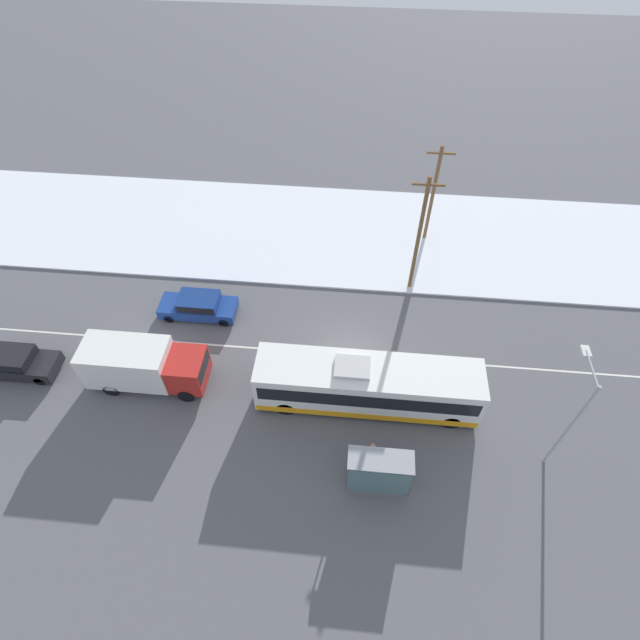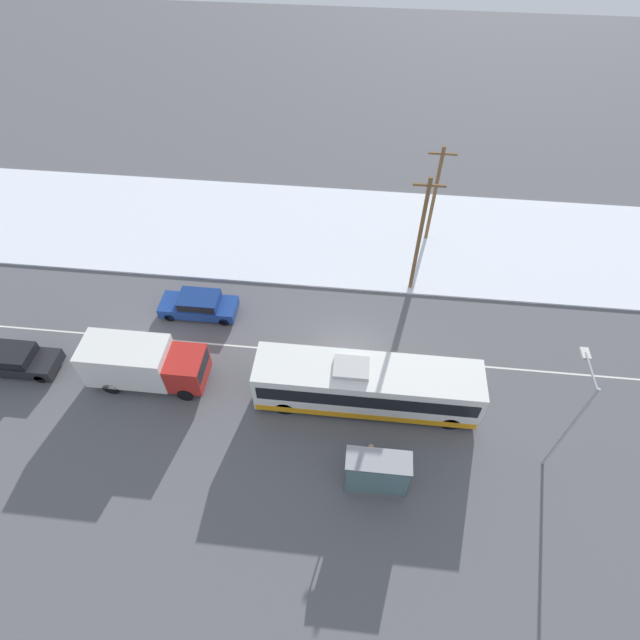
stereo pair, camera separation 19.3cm
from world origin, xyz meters
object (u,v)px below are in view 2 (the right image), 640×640
Objects in this scene: parked_car_near_truck at (15,359)px; bus_shelter at (378,473)px; pedestrian_at_stop at (370,452)px; utility_pole_roadside at (420,236)px; box_truck at (142,363)px; streetlamp at (573,411)px; city_bus at (367,385)px; sedan_car at (199,304)px; utility_pole_snowlot at (435,194)px.

bus_shelter is at bearing -13.72° from parked_car_near_truck.
utility_pole_roadside is (2.21, 12.55, 3.25)m from pedestrian_at_stop.
streetlamp is at bearing -6.38° from box_truck.
box_truck is at bearing -148.93° from utility_pole_roadside.
city_bus is at bearing 98.26° from bus_shelter.
pedestrian_at_stop is at bearing -16.57° from box_truck.
pedestrian_at_stop is 1.41m from bus_shelter.
box_truck is 21.37m from streetlamp.
city_bus is 1.75× the size of streetlamp.
streetlamp reaches higher than sedan_car.
utility_pole_roadside reaches higher than streetlamp.
sedan_car is at bearing 152.97° from city_bus.
city_bus is at bearing 152.97° from sedan_car.
city_bus is 3.59m from pedestrian_at_stop.
box_truck is at bearing 163.43° from pedestrian_at_stop.
box_truck is at bearing -0.24° from parked_car_near_truck.
utility_pole_snowlot is (3.77, 14.18, 2.29)m from city_bus.
pedestrian_at_stop reaches higher than parked_car_near_truck.
sedan_car is 0.65× the size of utility_pole_snowlot.
streetlamp is 0.80× the size of utility_pole_roadside.
utility_pole_roadside is (13.10, 3.63, 3.55)m from sedan_car.
bus_shelter is (12.81, -4.95, 0.10)m from box_truck.
utility_pole_roadside is at bearing 82.29° from bus_shelter.
box_truck is at bearing 173.62° from streetlamp.
pedestrian_at_stop is (10.88, -8.92, 0.30)m from sedan_car.
parked_car_near_truck is 21.02m from bus_shelter.
bus_shelter is 0.45× the size of streetlamp.
city_bus is 4.84m from bus_shelter.
streetlamp is at bearing -4.76° from parked_car_near_truck.
parked_car_near_truck is at bearing 175.24° from streetlamp.
bus_shelter is 9.04m from streetlamp.
box_truck is 13.73m from bus_shelter.
bus_shelter is 0.36× the size of utility_pole_roadside.
pedestrian_at_stop is at bearing -171.08° from streetlamp.
pedestrian_at_stop is 0.27× the size of streetlamp.
bus_shelter is (20.41, -4.98, 0.85)m from parked_car_near_truck.
utility_pole_snowlot is at bearing 107.62° from streetlamp.
sedan_car is at bearing 29.45° from parked_car_near_truck.
utility_pole_snowlot reaches higher than city_bus.
bus_shelter is 0.41× the size of utility_pole_snowlot.
city_bus is at bearing 166.24° from streetlamp.
utility_pole_roadside reaches higher than bus_shelter.
utility_pole_snowlot is at bearing 75.12° from city_bus.
utility_pole_roadside is (14.67, 8.84, 2.78)m from box_truck.
box_truck is 0.78× the size of utility_pole_roadside.
city_bus is 14.85m from utility_pole_snowlot.
streetlamp is at bearing -13.76° from city_bus.
pedestrian_at_stop is 0.22× the size of utility_pole_roadside.
box_truck is 2.16× the size of bus_shelter.
box_truck is 3.56× the size of pedestrian_at_stop.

